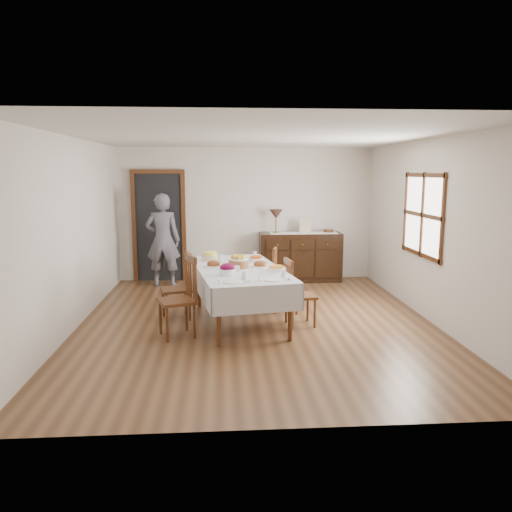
{
  "coord_description": "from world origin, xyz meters",
  "views": [
    {
      "loc": [
        -0.49,
        -6.85,
        2.13
      ],
      "look_at": [
        0.0,
        0.1,
        0.95
      ],
      "focal_mm": 35.0,
      "sensor_mm": 36.0,
      "label": 1
    }
  ],
  "objects": [
    {
      "name": "runner",
      "position": [
        1.1,
        2.68,
        0.96
      ],
      "size": [
        1.3,
        0.35,
        0.01
      ],
      "color": "white",
      "rests_on": "sideboard"
    },
    {
      "name": "ham_platter_a",
      "position": [
        -0.61,
        0.21,
        0.81
      ],
      "size": [
        0.3,
        0.3,
        0.11
      ],
      "color": "white",
      "rests_on": "dining_table"
    },
    {
      "name": "glass_far_b",
      "position": [
        0.03,
        0.86,
        0.83
      ],
      "size": [
        0.06,
        0.06,
        0.1
      ],
      "color": "white",
      "rests_on": "dining_table"
    },
    {
      "name": "dining_table",
      "position": [
        -0.24,
        0.07,
        0.69
      ],
      "size": [
        1.52,
        2.44,
        0.78
      ],
      "rotation": [
        0.0,
        0.0,
        0.17
      ],
      "color": "silver",
      "rests_on": "ground"
    },
    {
      "name": "beet_bowl",
      "position": [
        -0.41,
        -0.38,
        0.85
      ],
      "size": [
        0.21,
        0.21,
        0.16
      ],
      "color": "white",
      "rests_on": "dining_table"
    },
    {
      "name": "setting_left",
      "position": [
        -0.31,
        -0.77,
        0.8
      ],
      "size": [
        0.44,
        0.31,
        0.1
      ],
      "color": "white",
      "rests_on": "dining_table"
    },
    {
      "name": "pineapple_bowl",
      "position": [
        -0.66,
        0.73,
        0.84
      ],
      "size": [
        0.24,
        0.24,
        0.13
      ],
      "color": "#D5C48A",
      "rests_on": "dining_table"
    },
    {
      "name": "bread_basket",
      "position": [
        -0.25,
        0.11,
        0.87
      ],
      "size": [
        0.28,
        0.28,
        0.19
      ],
      "color": "brown",
      "rests_on": "dining_table"
    },
    {
      "name": "casserole_dish",
      "position": [
        0.26,
        -0.13,
        0.81
      ],
      "size": [
        0.27,
        0.27,
        0.07
      ],
      "color": "white",
      "rests_on": "dining_table"
    },
    {
      "name": "chair_right_near",
      "position": [
        0.55,
        -0.17,
        0.48
      ],
      "size": [
        0.44,
        0.44,
        0.95
      ],
      "rotation": [
        0.0,
        0.0,
        1.71
      ],
      "color": "#4C2813",
      "rests_on": "ground"
    },
    {
      "name": "person",
      "position": [
        -1.58,
        2.46,
        0.93
      ],
      "size": [
        0.6,
        0.41,
        1.86
      ],
      "primitive_type": "imported",
      "rotation": [
        0.0,
        0.0,
        3.08
      ],
      "color": "#575762",
      "rests_on": "ground"
    },
    {
      "name": "ham_platter_b",
      "position": [
        0.07,
        0.15,
        0.81
      ],
      "size": [
        0.29,
        0.29,
        0.11
      ],
      "color": "white",
      "rests_on": "dining_table"
    },
    {
      "name": "butter_dish",
      "position": [
        -0.31,
        -0.13,
        0.82
      ],
      "size": [
        0.15,
        0.11,
        0.07
      ],
      "color": "white",
      "rests_on": "dining_table"
    },
    {
      "name": "chair_right_far",
      "position": [
        0.45,
        0.58,
        0.5
      ],
      "size": [
        0.48,
        0.48,
        0.98
      ],
      "rotation": [
        0.0,
        0.0,
        1.37
      ],
      "color": "#4C2813",
      "rests_on": "ground"
    },
    {
      "name": "chair_left_far",
      "position": [
        -1.11,
        0.3,
        0.5
      ],
      "size": [
        0.5,
        0.5,
        0.98
      ],
      "rotation": [
        0.0,
        0.0,
        -1.32
      ],
      "color": "#4C2813",
      "rests_on": "ground"
    },
    {
      "name": "chair_left_near",
      "position": [
        -1.02,
        -0.51,
        0.54
      ],
      "size": [
        0.57,
        0.57,
        1.06
      ],
      "rotation": [
        0.0,
        0.0,
        -1.22
      ],
      "color": "#4C2813",
      "rests_on": "ground"
    },
    {
      "name": "sideboard",
      "position": [
        1.05,
        2.72,
        0.48
      ],
      "size": [
        1.59,
        0.57,
        0.95
      ],
      "color": "black",
      "rests_on": "ground"
    },
    {
      "name": "room_shell",
      "position": [
        -0.15,
        0.42,
        1.64
      ],
      "size": [
        5.02,
        6.02,
        2.65
      ],
      "color": "silver",
      "rests_on": "ground"
    },
    {
      "name": "deco_bowl",
      "position": [
        1.61,
        2.74,
        0.98
      ],
      "size": [
        0.2,
        0.2,
        0.06
      ],
      "color": "#4C2813",
      "rests_on": "sideboard"
    },
    {
      "name": "table_lamp",
      "position": [
        0.57,
        2.7,
        1.31
      ],
      "size": [
        0.26,
        0.26,
        0.46
      ],
      "color": "brown",
      "rests_on": "sideboard"
    },
    {
      "name": "glass_far_a",
      "position": [
        -0.5,
        0.72,
        0.83
      ],
      "size": [
        0.07,
        0.07,
        0.09
      ],
      "color": "white",
      "rests_on": "dining_table"
    },
    {
      "name": "setting_right",
      "position": [
        0.2,
        -0.68,
        0.8
      ],
      "size": [
        0.44,
        0.31,
        0.1
      ],
      "color": "white",
      "rests_on": "dining_table"
    },
    {
      "name": "carrot_bowl",
      "position": [
        0.04,
        0.58,
        0.82
      ],
      "size": [
        0.21,
        0.21,
        0.09
      ],
      "color": "white",
      "rests_on": "dining_table"
    },
    {
      "name": "ground",
      "position": [
        0.0,
        0.0,
        0.0
      ],
      "size": [
        6.0,
        6.0,
        0.0
      ],
      "primitive_type": "plane",
      "color": "brown"
    },
    {
      "name": "egg_basket",
      "position": [
        -0.25,
        0.45,
        0.82
      ],
      "size": [
        0.25,
        0.25,
        0.11
      ],
      "color": "black",
      "rests_on": "dining_table"
    },
    {
      "name": "picture_frame",
      "position": [
        1.14,
        2.67,
        1.09
      ],
      "size": [
        0.22,
        0.08,
        0.28
      ],
      "color": "tan",
      "rests_on": "sideboard"
    }
  ]
}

